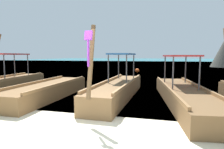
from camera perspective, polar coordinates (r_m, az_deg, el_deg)
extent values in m
plane|color=beige|center=(4.62, -11.83, -17.37)|extent=(120.00, 120.00, 0.00)
plane|color=#147A89|center=(65.46, 12.85, 3.87)|extent=(120.00, 120.00, 0.00)
cube|color=brown|center=(10.91, -30.11, -3.00)|extent=(2.03, 6.80, 0.61)
cube|color=#996C3F|center=(10.54, -27.83, -1.22)|extent=(0.87, 6.12, 0.10)
cylinder|color=#4C4C51|center=(10.44, -29.11, 1.78)|extent=(0.06, 0.06, 1.23)
cylinder|color=#4C4C51|center=(12.56, -26.74, 2.41)|extent=(0.06, 0.06, 1.23)
cylinder|color=#4C4C51|center=(12.12, -23.50, 2.45)|extent=(0.06, 0.06, 1.23)
cube|color=#AD2323|center=(11.48, -27.97, 5.33)|extent=(1.28, 2.32, 0.06)
cube|color=brown|center=(8.70, -18.37, -4.61)|extent=(1.40, 5.20, 0.59)
cube|color=#996C3F|center=(8.99, -21.77, -2.19)|extent=(0.16, 4.77, 0.10)
cube|color=#996C3F|center=(8.34, -14.84, -2.55)|extent=(0.16, 4.77, 0.10)
cube|color=brown|center=(8.23, 1.80, -4.70)|extent=(1.23, 5.96, 0.65)
cube|color=#9F7246|center=(8.31, -1.62, -2.00)|extent=(0.19, 5.47, 0.10)
cube|color=#9F7246|center=(8.07, 5.34, -2.25)|extent=(0.19, 5.47, 0.10)
cylinder|color=brown|center=(5.20, -6.23, 3.76)|extent=(0.13, 0.55, 1.99)
cube|color=purple|center=(5.09, -6.96, 11.35)|extent=(0.20, 0.11, 0.25)
cube|color=purple|center=(5.04, -6.98, 6.16)|extent=(0.03, 0.08, 0.68)
cylinder|color=#4C4C51|center=(8.08, -1.09, 1.66)|extent=(0.05, 0.05, 1.19)
cylinder|color=#4C4C51|center=(7.89, 4.29, 1.55)|extent=(0.05, 0.05, 1.19)
cylinder|color=#4C4C51|center=(9.79, 1.92, 2.34)|extent=(0.05, 0.05, 1.19)
cylinder|color=#4C4C51|center=(9.64, 6.39, 2.26)|extent=(0.05, 0.05, 1.19)
cube|color=#235BA3|center=(8.82, 3.00, 6.03)|extent=(0.98, 2.00, 0.06)
cube|color=brown|center=(7.70, 20.47, -6.07)|extent=(2.16, 6.68, 0.56)
cube|color=brown|center=(7.53, 15.98, -3.64)|extent=(0.87, 5.99, 0.10)
cube|color=brown|center=(7.81, 24.95, -3.61)|extent=(0.87, 5.99, 0.10)
cylinder|color=#4C4C51|center=(7.33, 17.51, 0.37)|extent=(0.06, 0.06, 1.19)
cylinder|color=#4C4C51|center=(7.55, 24.37, 0.28)|extent=(0.06, 0.06, 1.19)
cylinder|color=#4C4C51|center=(9.26, 15.30, 1.47)|extent=(0.06, 0.06, 1.19)
cylinder|color=#4C4C51|center=(9.44, 20.82, 1.37)|extent=(0.06, 0.06, 1.19)
cube|color=#AD2323|center=(8.35, 19.51, 5.21)|extent=(1.39, 2.30, 0.06)
sphere|color=#EA5119|center=(20.56, 7.42, 1.16)|extent=(0.44, 0.44, 0.44)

